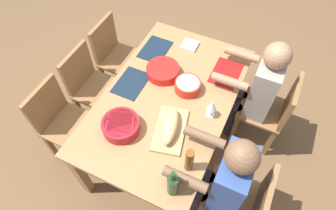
{
  "coord_description": "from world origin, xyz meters",
  "views": [
    {
      "loc": [
        -1.28,
        -0.6,
        2.6
      ],
      "look_at": [
        0.0,
        0.0,
        0.63
      ],
      "focal_mm": 30.69,
      "sensor_mm": 36.0,
      "label": 1
    }
  ],
  "objects_px": {
    "beer_bottle": "(189,160)",
    "napkin_stack": "(190,45)",
    "diner_near_right": "(258,88)",
    "cutting_board": "(170,130)",
    "chair_near_left": "(243,201)",
    "chair_far_left": "(61,120)",
    "bread_loaf": "(170,126)",
    "serving_bowl_salad": "(121,125)",
    "dining_table": "(168,103)",
    "wine_bottle": "(173,184)",
    "wine_glass": "(212,106)",
    "diner_near_left": "(224,180)",
    "chair_far_center": "(90,84)",
    "chair_near_right": "(272,110)",
    "serving_bowl_greens": "(163,71)",
    "chair_far_right": "(115,54)",
    "serving_bowl_pasta": "(188,85)"
  },
  "relations": [
    {
      "from": "chair_near_right",
      "to": "cutting_board",
      "type": "bearing_deg",
      "value": 137.11
    },
    {
      "from": "serving_bowl_pasta",
      "to": "wine_bottle",
      "type": "bearing_deg",
      "value": -163.34
    },
    {
      "from": "beer_bottle",
      "to": "wine_glass",
      "type": "distance_m",
      "value": 0.47
    },
    {
      "from": "wine_bottle",
      "to": "beer_bottle",
      "type": "xyz_separation_m",
      "value": [
        0.2,
        -0.03,
        0.0
      ]
    },
    {
      "from": "diner_near_left",
      "to": "beer_bottle",
      "type": "distance_m",
      "value": 0.3
    },
    {
      "from": "diner_near_left",
      "to": "napkin_stack",
      "type": "height_order",
      "value": "diner_near_left"
    },
    {
      "from": "chair_far_center",
      "to": "wine_bottle",
      "type": "distance_m",
      "value": 1.42
    },
    {
      "from": "diner_near_right",
      "to": "serving_bowl_salad",
      "type": "bearing_deg",
      "value": 136.47
    },
    {
      "from": "chair_far_right",
      "to": "chair_near_left",
      "type": "bearing_deg",
      "value": -118.6
    },
    {
      "from": "serving_bowl_pasta",
      "to": "dining_table",
      "type": "bearing_deg",
      "value": 142.06
    },
    {
      "from": "diner_near_right",
      "to": "chair_near_left",
      "type": "bearing_deg",
      "value": -168.48
    },
    {
      "from": "chair_near_right",
      "to": "beer_bottle",
      "type": "relative_size",
      "value": 3.86
    },
    {
      "from": "serving_bowl_pasta",
      "to": "serving_bowl_greens",
      "type": "bearing_deg",
      "value": 75.23
    },
    {
      "from": "serving_bowl_pasta",
      "to": "wine_bottle",
      "type": "height_order",
      "value": "wine_bottle"
    },
    {
      "from": "chair_far_left",
      "to": "napkin_stack",
      "type": "bearing_deg",
      "value": -34.88
    },
    {
      "from": "cutting_board",
      "to": "bread_loaf",
      "type": "xyz_separation_m",
      "value": [
        0.0,
        -0.0,
        0.06
      ]
    },
    {
      "from": "wine_glass",
      "to": "napkin_stack",
      "type": "relative_size",
      "value": 1.19
    },
    {
      "from": "beer_bottle",
      "to": "napkin_stack",
      "type": "xyz_separation_m",
      "value": [
        1.12,
        0.46,
        -0.1
      ]
    },
    {
      "from": "chair_near_right",
      "to": "cutting_board",
      "type": "distance_m",
      "value": 1.03
    },
    {
      "from": "serving_bowl_salad",
      "to": "wine_bottle",
      "type": "height_order",
      "value": "wine_bottle"
    },
    {
      "from": "cutting_board",
      "to": "wine_bottle",
      "type": "xyz_separation_m",
      "value": [
        -0.41,
        -0.21,
        0.1
      ]
    },
    {
      "from": "chair_far_right",
      "to": "bread_loaf",
      "type": "relative_size",
      "value": 2.66
    },
    {
      "from": "chair_far_left",
      "to": "wine_glass",
      "type": "bearing_deg",
      "value": -70.07
    },
    {
      "from": "serving_bowl_greens",
      "to": "wine_bottle",
      "type": "relative_size",
      "value": 0.98
    },
    {
      "from": "bread_loaf",
      "to": "chair_far_left",
      "type": "bearing_deg",
      "value": 100.01
    },
    {
      "from": "bread_loaf",
      "to": "wine_bottle",
      "type": "distance_m",
      "value": 0.46
    },
    {
      "from": "serving_bowl_greens",
      "to": "beer_bottle",
      "type": "distance_m",
      "value": 0.88
    },
    {
      "from": "diner_near_left",
      "to": "napkin_stack",
      "type": "xyz_separation_m",
      "value": [
        1.08,
        0.71,
        0.05
      ]
    },
    {
      "from": "chair_near_left",
      "to": "bread_loaf",
      "type": "distance_m",
      "value": 0.77
    },
    {
      "from": "beer_bottle",
      "to": "napkin_stack",
      "type": "height_order",
      "value": "beer_bottle"
    },
    {
      "from": "dining_table",
      "to": "bread_loaf",
      "type": "height_order",
      "value": "bread_loaf"
    },
    {
      "from": "wine_bottle",
      "to": "napkin_stack",
      "type": "relative_size",
      "value": 2.07
    },
    {
      "from": "dining_table",
      "to": "diner_near_right",
      "type": "relative_size",
      "value": 1.37
    },
    {
      "from": "wine_glass",
      "to": "diner_near_left",
      "type": "bearing_deg",
      "value": -147.96
    },
    {
      "from": "dining_table",
      "to": "wine_bottle",
      "type": "xyz_separation_m",
      "value": [
        -0.68,
        -0.36,
        0.19
      ]
    },
    {
      "from": "serving_bowl_salad",
      "to": "cutting_board",
      "type": "bearing_deg",
      "value": -66.79
    },
    {
      "from": "chair_far_right",
      "to": "diner_near_right",
      "type": "bearing_deg",
      "value": -90.0
    },
    {
      "from": "chair_near_left",
      "to": "beer_bottle",
      "type": "bearing_deg",
      "value": 95.08
    },
    {
      "from": "chair_far_left",
      "to": "serving_bowl_greens",
      "type": "height_order",
      "value": "chair_far_left"
    },
    {
      "from": "beer_bottle",
      "to": "cutting_board",
      "type": "bearing_deg",
      "value": 48.35
    },
    {
      "from": "chair_far_right",
      "to": "serving_bowl_salad",
      "type": "xyz_separation_m",
      "value": [
        -0.87,
        -0.64,
        0.31
      ]
    },
    {
      "from": "dining_table",
      "to": "chair_far_center",
      "type": "height_order",
      "value": "chair_far_center"
    },
    {
      "from": "chair_far_left",
      "to": "serving_bowl_greens",
      "type": "distance_m",
      "value": 0.99
    },
    {
      "from": "chair_far_center",
      "to": "diner_near_right",
      "type": "distance_m",
      "value": 1.55
    },
    {
      "from": "chair_near_left",
      "to": "diner_near_left",
      "type": "xyz_separation_m",
      "value": [
        -0.0,
        0.18,
        0.21
      ]
    },
    {
      "from": "chair_near_left",
      "to": "beer_bottle",
      "type": "height_order",
      "value": "beer_bottle"
    },
    {
      "from": "cutting_board",
      "to": "chair_far_center",
      "type": "bearing_deg",
      "value": 74.08
    },
    {
      "from": "chair_far_left",
      "to": "diner_near_right",
      "type": "bearing_deg",
      "value": -58.48
    },
    {
      "from": "diner_near_right",
      "to": "cutting_board",
      "type": "height_order",
      "value": "diner_near_right"
    },
    {
      "from": "chair_far_right",
      "to": "wine_bottle",
      "type": "relative_size",
      "value": 2.93
    }
  ]
}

